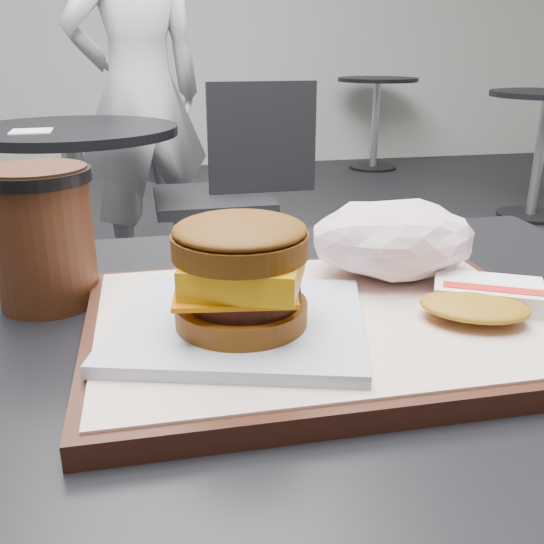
% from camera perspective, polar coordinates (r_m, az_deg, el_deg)
% --- Properties ---
extents(customer_table, '(0.80, 0.60, 0.77)m').
position_cam_1_polar(customer_table, '(0.62, 1.21, -21.12)').
color(customer_table, '#A5A5AA').
rests_on(customer_table, ground).
extents(serving_tray, '(0.38, 0.28, 0.02)m').
position_cam_1_polar(serving_tray, '(0.51, 4.51, -4.98)').
color(serving_tray, black).
rests_on(serving_tray, customer_table).
extents(breakfast_sandwich, '(0.23, 0.21, 0.09)m').
position_cam_1_polar(breakfast_sandwich, '(0.45, -2.95, -1.24)').
color(breakfast_sandwich, silver).
rests_on(breakfast_sandwich, serving_tray).
extents(hash_brown, '(0.13, 0.12, 0.02)m').
position_cam_1_polar(hash_brown, '(0.53, 19.18, -2.39)').
color(hash_brown, white).
rests_on(hash_brown, serving_tray).
extents(crumpled_wrapper, '(0.16, 0.12, 0.07)m').
position_cam_1_polar(crumpled_wrapper, '(0.59, 11.38, 3.07)').
color(crumpled_wrapper, white).
rests_on(crumpled_wrapper, serving_tray).
extents(coffee_cup, '(0.10, 0.10, 0.13)m').
position_cam_1_polar(coffee_cup, '(0.59, -20.78, 3.56)').
color(coffee_cup, '#3D1C0E').
rests_on(coffee_cup, customer_table).
extents(neighbor_table, '(0.70, 0.70, 0.75)m').
position_cam_1_polar(neighbor_table, '(2.16, -17.97, 7.62)').
color(neighbor_table, black).
rests_on(neighbor_table, ground).
extents(napkin, '(0.13, 0.13, 0.00)m').
position_cam_1_polar(napkin, '(2.04, -21.71, 12.22)').
color(napkin, white).
rests_on(napkin, neighbor_table).
extents(neighbor_chair, '(0.60, 0.43, 0.88)m').
position_cam_1_polar(neighbor_chair, '(2.28, -3.97, 8.14)').
color(neighbor_chair, '#A7A7AD').
rests_on(neighbor_chair, ground).
extents(patron, '(0.69, 0.57, 1.62)m').
position_cam_1_polar(patron, '(2.67, -12.36, 16.07)').
color(patron, silver).
rests_on(patron, ground).
extents(bg_table_near, '(0.66, 0.66, 0.75)m').
position_cam_1_polar(bg_table_near, '(4.01, 24.23, 12.57)').
color(bg_table_near, black).
rests_on(bg_table_near, ground).
extents(bg_table_far, '(0.66, 0.66, 0.75)m').
position_cam_1_polar(bg_table_far, '(5.32, 9.81, 15.57)').
color(bg_table_far, black).
rests_on(bg_table_far, ground).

